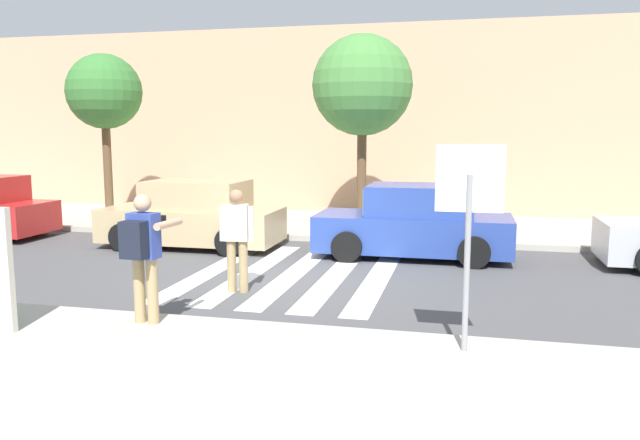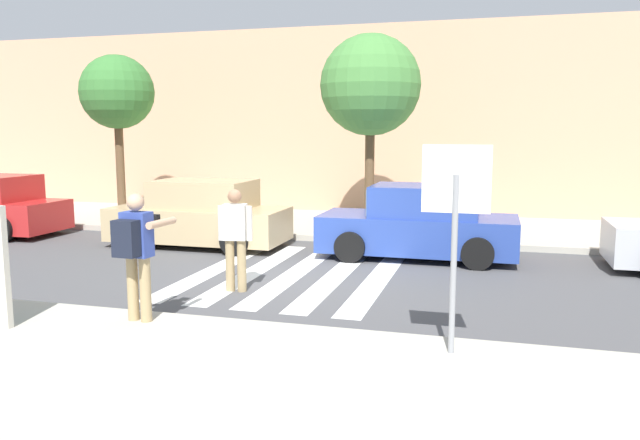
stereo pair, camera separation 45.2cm
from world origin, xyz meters
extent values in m
plane|color=#4C4C4F|center=(0.00, 0.00, 0.00)|extent=(120.00, 120.00, 0.00)
cube|color=#B2AD9E|center=(0.00, -6.20, 0.07)|extent=(60.00, 6.00, 0.14)
cube|color=#B2AD9E|center=(0.00, 6.00, 0.07)|extent=(60.00, 4.80, 0.14)
cube|color=tan|center=(0.00, 10.40, 2.95)|extent=(56.00, 4.00, 5.91)
cube|color=silver|center=(-1.60, 0.20, 0.00)|extent=(0.44, 5.20, 0.01)
cube|color=silver|center=(-0.80, 0.20, 0.00)|extent=(0.44, 5.20, 0.01)
cube|color=silver|center=(0.00, 0.20, 0.00)|extent=(0.44, 5.20, 0.01)
cube|color=silver|center=(0.80, 0.20, 0.00)|extent=(0.44, 5.20, 0.01)
cube|color=silver|center=(1.60, 0.20, 0.00)|extent=(0.44, 5.20, 0.01)
cylinder|color=gray|center=(3.17, -3.75, 1.17)|extent=(0.07, 0.07, 2.06)
cube|color=white|center=(3.17, -3.73, 2.15)|extent=(0.76, 0.03, 0.76)
cube|color=red|center=(3.17, -3.71, 2.15)|extent=(0.66, 0.02, 0.66)
cylinder|color=tan|center=(-1.06, -3.62, 0.58)|extent=(0.15, 0.15, 0.88)
cylinder|color=tan|center=(-0.86, -3.63, 0.58)|extent=(0.15, 0.15, 0.88)
cube|color=#33479E|center=(-0.96, -3.63, 1.32)|extent=(0.40, 0.27, 0.60)
sphere|color=tan|center=(-0.96, -3.63, 1.75)|extent=(0.23, 0.23, 0.23)
cylinder|color=tan|center=(-1.19, -3.39, 1.46)|extent=(0.14, 0.59, 0.10)
cylinder|color=tan|center=(-0.71, -3.42, 1.46)|extent=(0.14, 0.59, 0.10)
cube|color=black|center=(-0.94, -3.23, 1.49)|extent=(0.15, 0.11, 0.10)
cube|color=black|center=(-0.98, -3.86, 1.30)|extent=(0.33, 0.22, 0.48)
cylinder|color=tan|center=(-0.65, -1.36, 0.44)|extent=(0.15, 0.15, 0.88)
cylinder|color=tan|center=(-0.45, -1.32, 0.44)|extent=(0.15, 0.15, 0.88)
cube|color=silver|center=(-0.55, -1.34, 1.18)|extent=(0.41, 0.30, 0.60)
sphere|color=#A37556|center=(-0.55, -1.34, 1.61)|extent=(0.23, 0.23, 0.23)
cylinder|color=silver|center=(-0.78, -1.38, 1.16)|extent=(0.10, 0.10, 0.58)
cylinder|color=silver|center=(-0.31, -1.30, 1.16)|extent=(0.10, 0.10, 0.58)
cube|color=slate|center=(-8.02, 2.30, 1.23)|extent=(0.10, 1.50, 0.51)
cylinder|color=black|center=(-7.87, 3.15, 0.32)|extent=(0.64, 0.22, 0.64)
cube|color=tan|center=(-3.05, 2.30, 0.53)|extent=(4.10, 1.70, 0.76)
cube|color=tan|center=(-2.90, 2.30, 1.23)|extent=(2.20, 1.56, 0.64)
cube|color=slate|center=(-3.97, 2.30, 1.23)|extent=(0.10, 1.50, 0.54)
cube|color=slate|center=(-1.93, 2.30, 1.23)|extent=(0.10, 1.50, 0.51)
cylinder|color=black|center=(-4.32, 1.45, 0.32)|extent=(0.64, 0.22, 0.64)
cylinder|color=black|center=(-4.32, 3.15, 0.32)|extent=(0.64, 0.22, 0.64)
cylinder|color=black|center=(-1.78, 1.45, 0.32)|extent=(0.64, 0.22, 0.64)
cylinder|color=black|center=(-1.78, 3.15, 0.32)|extent=(0.64, 0.22, 0.64)
cube|color=#284293|center=(2.05, 2.30, 0.53)|extent=(4.10, 1.70, 0.76)
cube|color=#284293|center=(2.20, 2.30, 1.23)|extent=(2.20, 1.56, 0.64)
cube|color=slate|center=(1.13, 2.30, 1.23)|extent=(0.10, 1.50, 0.54)
cube|color=slate|center=(3.17, 2.30, 1.23)|extent=(0.10, 1.50, 0.51)
cylinder|color=black|center=(0.78, 1.45, 0.32)|extent=(0.64, 0.22, 0.64)
cylinder|color=black|center=(0.78, 3.15, 0.32)|extent=(0.64, 0.22, 0.64)
cylinder|color=black|center=(3.32, 1.45, 0.32)|extent=(0.64, 0.22, 0.64)
cylinder|color=black|center=(3.32, 3.15, 0.32)|extent=(0.64, 0.22, 0.64)
cylinder|color=black|center=(6.54, 3.15, 0.32)|extent=(0.64, 0.22, 0.64)
cylinder|color=brown|center=(-6.83, 4.97, 1.64)|extent=(0.24, 0.24, 3.01)
sphere|color=#387533|center=(-6.83, 4.97, 3.77)|extent=(2.09, 2.09, 2.09)
cylinder|color=brown|center=(0.51, 4.78, 1.60)|extent=(0.24, 0.24, 2.92)
sphere|color=#47843D|center=(0.51, 4.78, 3.81)|extent=(2.52, 2.52, 2.52)
camera|label=1|loc=(3.13, -10.93, 2.68)|focal=35.00mm
camera|label=2|loc=(3.57, -10.81, 2.68)|focal=35.00mm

